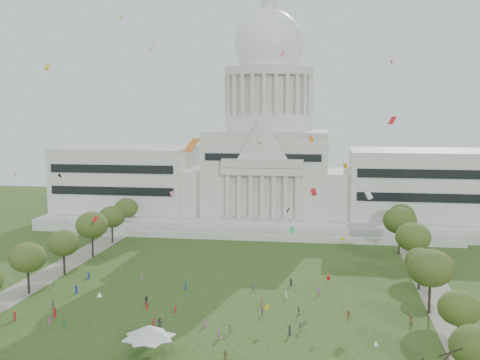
{
  "coord_description": "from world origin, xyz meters",
  "views": [
    {
      "loc": [
        23.91,
        -108.26,
        42.21
      ],
      "look_at": [
        0.0,
        45.0,
        24.0
      ],
      "focal_mm": 45.0,
      "sensor_mm": 36.0,
      "label": 1
    }
  ],
  "objects": [
    {
      "name": "row_tree_r_5",
      "position": [
        43.49,
        70.19,
        9.93
      ],
      "size": [
        9.82,
        9.82,
        13.96
      ],
      "color": "black",
      "rests_on": "ground"
    },
    {
      "name": "distant_crowd",
      "position": [
        -14.29,
        14.27,
        0.86
      ],
      "size": [
        63.6,
        36.29,
        1.95
      ],
      "color": "#B21E1E",
      "rests_on": "ground"
    },
    {
      "name": "person_4",
      "position": [
        9.95,
        10.86,
        0.93
      ],
      "size": [
        0.87,
        1.21,
        1.86
      ],
      "primitive_type": "imported",
      "rotation": [
        0.0,
        0.0,
        4.99
      ],
      "color": "#994C8C",
      "rests_on": "ground"
    },
    {
      "name": "row_tree_r_0",
      "position": [
        44.94,
        -19.59,
        7.75
      ],
      "size": [
        7.67,
        7.67,
        10.91
      ],
      "color": "black",
      "rests_on": "ground"
    },
    {
      "name": "row_tree_l_5",
      "position": [
        -45.22,
        71.01,
        8.42
      ],
      "size": [
        8.33,
        8.33,
        11.85
      ],
      "color": "black",
      "rests_on": "ground"
    },
    {
      "name": "row_tree_r_2",
      "position": [
        44.17,
        17.44,
        9.66
      ],
      "size": [
        9.55,
        9.55,
        13.58
      ],
      "color": "black",
      "rests_on": "ground"
    },
    {
      "name": "person_0",
      "position": [
        39.65,
        10.33,
        0.98
      ],
      "size": [
        1.14,
        1.05,
        1.95
      ],
      "primitive_type": "imported",
      "rotation": [
        0.0,
        0.0,
        5.68
      ],
      "color": "olive",
      "rests_on": "ground"
    },
    {
      "name": "person_5",
      "position": [
        -9.06,
        1.3,
        0.91
      ],
      "size": [
        1.8,
        1.35,
        1.81
      ],
      "primitive_type": "imported",
      "rotation": [
        0.0,
        0.0,
        2.67
      ],
      "color": "#4C4C51",
      "rests_on": "ground"
    },
    {
      "name": "person_8",
      "position": [
        -15.73,
        13.79,
        0.95
      ],
      "size": [
        1.09,
        1.0,
        1.91
      ],
      "primitive_type": "imported",
      "rotation": [
        0.0,
        0.0,
        2.53
      ],
      "color": "#26262B",
      "rests_on": "ground"
    },
    {
      "name": "person_9",
      "position": [
        18.21,
        3.11,
        0.89
      ],
      "size": [
        1.29,
        1.13,
        1.78
      ],
      "primitive_type": "imported",
      "rotation": [
        0.0,
        0.0,
        0.59
      ],
      "color": "#4C4C51",
      "rests_on": "ground"
    },
    {
      "name": "row_tree_l_2",
      "position": [
        -45.04,
        17.3,
        8.51
      ],
      "size": [
        8.42,
        8.42,
        11.97
      ],
      "color": "black",
      "rests_on": "ground"
    },
    {
      "name": "row_tree_l_4",
      "position": [
        -44.08,
        52.42,
        9.39
      ],
      "size": [
        9.29,
        9.29,
        13.21
      ],
      "color": "black",
      "rests_on": "ground"
    },
    {
      "name": "row_tree_r_4",
      "position": [
        44.76,
        50.04,
        9.29
      ],
      "size": [
        9.19,
        9.19,
        13.06
      ],
      "color": "black",
      "rests_on": "ground"
    },
    {
      "name": "person_11",
      "position": [
        6.33,
        -11.77,
        0.74
      ],
      "size": [
        1.43,
        1.23,
        1.47
      ],
      "primitive_type": "imported",
      "rotation": [
        0.0,
        0.0,
        2.53
      ],
      "color": "olive",
      "rests_on": "ground"
    },
    {
      "name": "kite_swarm",
      "position": [
        3.23,
        8.68,
        27.32
      ],
      "size": [
        95.55,
        90.78,
        63.85
      ],
      "color": "#E54C8C",
      "rests_on": "ground"
    },
    {
      "name": "ground",
      "position": [
        0.0,
        0.0,
        0.0
      ],
      "size": [
        400.0,
        400.0,
        0.0
      ],
      "primitive_type": "plane",
      "color": "#2B4618",
      "rests_on": "ground"
    },
    {
      "name": "row_tree_l_3",
      "position": [
        -44.09,
        33.92,
        8.21
      ],
      "size": [
        8.12,
        8.12,
        11.55
      ],
      "color": "black",
      "rests_on": "ground"
    },
    {
      "name": "person_10",
      "position": [
        17.41,
        12.21,
        0.89
      ],
      "size": [
        0.67,
        1.1,
        1.78
      ],
      "primitive_type": "imported",
      "rotation": [
        0.0,
        0.0,
        1.67
      ],
      "color": "#4C4C51",
      "rests_on": "ground"
    },
    {
      "name": "person_2",
      "position": [
        27.6,
        12.14,
        0.76
      ],
      "size": [
        0.81,
        0.58,
        1.53
      ],
      "primitive_type": "imported",
      "rotation": [
        0.0,
        0.0,
        0.17
      ],
      "color": "#B21E1E",
      "rests_on": "ground"
    },
    {
      "name": "path_left",
      "position": [
        -48.0,
        30.0,
        0.02
      ],
      "size": [
        8.0,
        160.0,
        0.04
      ],
      "primitive_type": "cube",
      "color": "gray",
      "rests_on": "ground"
    },
    {
      "name": "row_tree_l_6",
      "position": [
        -46.87,
        89.14,
        8.27
      ],
      "size": [
        8.19,
        8.19,
        11.64
      ],
      "color": "black",
      "rests_on": "ground"
    },
    {
      "name": "row_tree_r_6",
      "position": [
        45.96,
        88.13,
        8.51
      ],
      "size": [
        8.42,
        8.42,
        11.97
      ],
      "color": "black",
      "rests_on": "ground"
    },
    {
      "name": "row_tree_r_3",
      "position": [
        44.4,
        34.48,
        7.08
      ],
      "size": [
        7.01,
        7.01,
        9.98
      ],
      "color": "black",
      "rests_on": "ground"
    },
    {
      "name": "capitol",
      "position": [
        0.0,
        113.59,
        22.3
      ],
      "size": [
        160.0,
        64.5,
        91.3
      ],
      "color": "beige",
      "rests_on": "ground"
    },
    {
      "name": "person_3",
      "position": [
        5.07,
        -0.15,
        0.94
      ],
      "size": [
        0.74,
        1.27,
        1.88
      ],
      "primitive_type": "imported",
      "rotation": [
        0.0,
        0.0,
        4.62
      ],
      "color": "#33723F",
      "rests_on": "ground"
    },
    {
      "name": "event_tent",
      "position": [
        -7.08,
        -11.76,
        4.11
      ],
      "size": [
        11.72,
        11.72,
        5.3
      ],
      "color": "#4C4C4C",
      "rests_on": "ground"
    },
    {
      "name": "row_tree_r_1",
      "position": [
        46.22,
        -1.75,
        7.66
      ],
      "size": [
        7.58,
        7.58,
        10.78
      ],
      "color": "black",
      "rests_on": "ground"
    },
    {
      "name": "path_right",
      "position": [
        48.0,
        30.0,
        0.02
      ],
      "size": [
        8.0,
        160.0,
        0.04
      ],
      "primitive_type": "cube",
      "color": "gray",
      "rests_on": "ground"
    }
  ]
}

